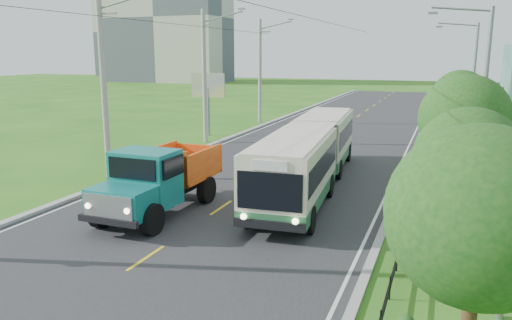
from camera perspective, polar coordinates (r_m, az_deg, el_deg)
The scene contains 29 objects.
ground at distance 17.55m, azimuth -12.46°, elevation -10.92°, with size 240.00×240.00×0.00m, color #256117.
road at distance 35.25m, azimuth 5.64°, elevation 0.97°, with size 14.00×120.00×0.02m, color #28282B.
curb_left at distance 37.75m, azimuth -4.95°, elevation 1.82°, with size 0.40×120.00×0.15m, color #9E9E99.
curb_right at distance 34.10m, azimuth 17.29°, elevation 0.16°, with size 0.30×120.00×0.10m, color #9E9E99.
edge_line_left at distance 37.53m, azimuth -4.19°, elevation 1.69°, with size 0.12×120.00×0.00m, color silver.
edge_line_right at distance 34.14m, azimuth 16.46°, elevation 0.18°, with size 0.12×120.00×0.00m, color silver.
centre_dash at distance 17.54m, azimuth -12.46°, elevation -10.85°, with size 0.12×2.20×0.00m, color yellow.
railing_right at distance 28.15m, azimuth 18.18°, elevation -1.82°, with size 0.04×40.00×0.60m, color black.
pole_near at distance 28.39m, azimuth -16.96°, elevation 8.18°, with size 3.51×0.32×10.00m.
pole_mid at distance 38.56m, azimuth -5.87°, elevation 9.53°, with size 3.51×0.32×10.00m.
pole_far at distance 49.55m, azimuth 0.49°, elevation 10.15°, with size 3.51×0.32×10.00m.
tree_front at distance 10.02m, azimuth 24.32°, elevation -6.78°, with size 3.36×3.41×5.60m.
tree_second at distance 15.87m, azimuth 23.20°, elevation -0.74°, with size 3.18×3.26×5.30m.
tree_third at distance 21.71m, azimuth 22.83°, elevation 3.76°, with size 3.60×3.62×6.00m.
tree_fourth at distance 27.71m, azimuth 22.48°, elevation 4.57°, with size 3.24×3.31×5.40m.
tree_fifth at distance 33.65m, azimuth 22.34°, elevation 6.21°, with size 3.48×3.52×5.80m.
tree_back at distance 39.64m, azimuth 22.19°, elevation 6.69°, with size 3.30×3.36×5.50m.
streetlight_near at distance 13.59m, azimuth 27.26°, elevation 2.82°, with size 3.02×0.20×9.07m.
streetlight_mid at distance 27.48m, azimuth 24.35°, elevation 7.12°, with size 3.02×0.20×9.07m.
streetlight_far at distance 41.44m, azimuth 23.39°, elevation 8.53°, with size 3.02×0.20×9.07m.
planter_near at distance 20.44m, azimuth 18.58°, elevation -7.08°, with size 0.64×0.64×0.67m.
planter_mid at distance 28.14m, azimuth 19.39°, elevation -1.94°, with size 0.64×0.64×0.67m.
planter_far at distance 35.97m, azimuth 19.85°, elevation 0.97°, with size 0.64×0.64×0.67m.
billboard_left at distance 41.86m, azimuth -5.49°, elevation 8.06°, with size 3.00×0.20×5.20m.
billboard_right at distance 33.55m, azimuth 26.76°, elevation 8.38°, with size 0.24×6.00×7.30m.
apartment_near at distance 126.19m, azimuth -9.92°, elevation 15.66°, with size 28.00×14.00×30.00m, color #B7B2A3.
apartment_far at distance 160.53m, azimuth -13.10°, elevation 14.01°, with size 24.00×14.00×26.00m, color #B7B2A3.
bus at distance 25.55m, azimuth 6.24°, elevation 1.06°, with size 4.05×16.69×3.19m.
dump_truck at distance 21.69m, azimuth -11.05°, elevation -1.78°, with size 2.81×7.01×2.93m.
Camera 1 is at (9.13, -13.37, 6.78)m, focal length 35.00 mm.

